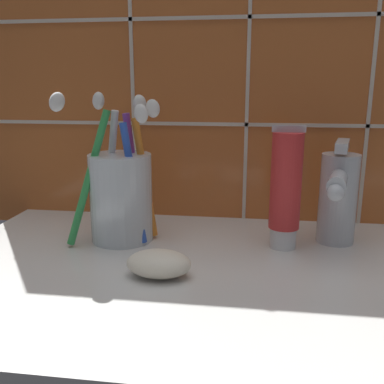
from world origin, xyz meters
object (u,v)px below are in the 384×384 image
object	(u,v)px
toothbrush_cup	(121,193)
sink_faucet	(338,195)
toothpaste_tube	(286,189)
soap_bar	(159,264)

from	to	relation	value
toothbrush_cup	sink_faucet	xyz separation A→B (cm)	(26.48, 2.31, 0.12)
toothpaste_tube	sink_faucet	size ratio (longest dim) A/B	1.16
sink_faucet	soap_bar	xyz separation A→B (cm)	(-19.60, -12.42, -4.77)
toothbrush_cup	toothpaste_tube	world-z (taller)	toothbrush_cup
sink_faucet	toothbrush_cup	bearing A→B (deg)	-71.14
sink_faucet	soap_bar	distance (cm)	23.69
toothpaste_tube	soap_bar	size ratio (longest dim) A/B	2.20
toothbrush_cup	sink_faucet	distance (cm)	26.58
sink_faucet	soap_bar	size ratio (longest dim) A/B	1.90
toothpaste_tube	soap_bar	bearing A→B (deg)	-142.43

